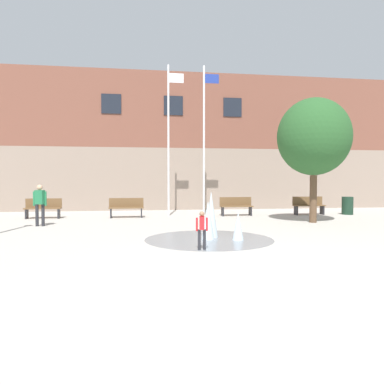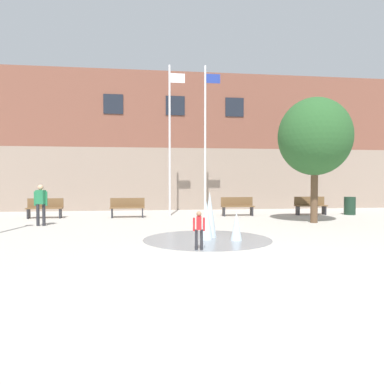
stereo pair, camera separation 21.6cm
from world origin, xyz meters
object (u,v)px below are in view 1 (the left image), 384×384
Objects in this scene: park_bench_far_left at (43,208)px; park_bench_under_right_flagpole at (126,207)px; trash_can at (347,206)px; flagpole_right at (205,136)px; park_bench_near_trashcan at (236,206)px; street_tree_near_building at (314,137)px; adult_near_bench at (40,202)px; child_in_fountain at (202,227)px; flagpole_left at (169,136)px; park_bench_far_right at (309,205)px.

park_bench_under_right_flagpole is at bearing -2.89° from park_bench_far_left.
park_bench_far_left is at bearing 178.93° from trash_can.
park_bench_far_left is 3.76m from park_bench_under_right_flagpole.
park_bench_far_left is 0.22× the size of flagpole_right.
park_bench_near_trashcan is at bearing 1.36° from park_bench_under_right_flagpole.
trash_can is 0.18× the size of street_tree_near_building.
flagpole_right is at bearing -132.33° from adult_near_bench.
street_tree_near_building reaches higher than park_bench_far_left.
park_bench_far_left is 10.36m from child_in_fountain.
flagpole_left is (-3.25, 0.50, 3.43)m from park_bench_near_trashcan.
child_in_fountain is at bearing -100.81° from flagpole_right.
park_bench_near_trashcan is 3.80m from flagpole_right.
child_in_fountain is (5.30, -5.63, -0.35)m from adult_near_bench.
flagpole_left reaches higher than child_in_fountain.
flagpole_right reaches higher than adult_near_bench.
trash_can is at bearing -4.53° from flagpole_left.
park_bench_far_left and park_bench_near_trashcan have the same top height.
flagpole_left reaches higher than street_tree_near_building.
flagpole_left is (-0.05, 8.97, 3.34)m from child_in_fountain.
park_bench_far_right is at bearing -29.23° from child_in_fountain.
adult_near_bench is 1.61× the size of child_in_fountain.
park_bench_near_trashcan is at bearing 126.18° from street_tree_near_building.
child_in_fountain is at bearing -55.51° from park_bench_far_left.
trash_can is (14.27, 2.63, -0.48)m from adult_near_bench.
child_in_fountain is 9.57m from flagpole_left.
flagpole_right is at bearing 174.38° from trash_can.
child_in_fountain is (2.11, -8.35, 0.10)m from park_bench_under_right_flagpole.
park_bench_far_right is (3.77, -0.00, 0.00)m from park_bench_near_trashcan.
park_bench_far_right is 1.62× the size of child_in_fountain.
flagpole_right reaches higher than trash_can.
park_bench_far_left is at bearing -56.75° from adult_near_bench.
park_bench_near_trashcan is 3.77m from park_bench_far_right.
park_bench_far_left is at bearing 44.73° from child_in_fountain.
park_bench_near_trashcan is at bearing -0.40° from park_bench_far_left.
flagpole_left reaches higher than park_bench_under_right_flagpole.
park_bench_under_right_flagpole is 1.00× the size of park_bench_far_right.
park_bench_far_left reaches higher than trash_can.
park_bench_far_left is at bearing 179.70° from park_bench_far_right.
trash_can is (2.00, -0.21, -0.03)m from park_bench_far_right.
park_bench_under_right_flagpole and park_bench_far_right have the same top height.
park_bench_far_left is 12.32m from street_tree_near_building.
street_tree_near_building is (-1.38, -3.26, 3.05)m from park_bench_far_right.
trash_can is at bearing -147.40° from adult_near_bench.
flagpole_right is at bearing -0.56° from child_in_fountain.
flagpole_left is at bearing -180.00° from flagpole_right.
park_bench_far_left is 0.31× the size of street_tree_near_building.
adult_near_bench is at bearing 177.77° from street_tree_near_building.
child_in_fountain is (-3.21, -8.47, 0.10)m from park_bench_near_trashcan.
child_in_fountain is 12.20m from trash_can.
flagpole_left is at bearing 171.24° from park_bench_near_trashcan.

